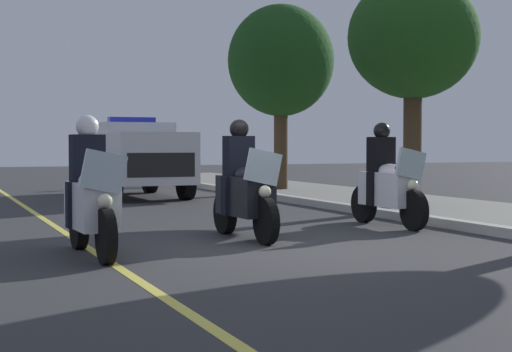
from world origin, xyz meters
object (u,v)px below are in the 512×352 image
(police_motorcycle_lead_right, at_px, (244,190))
(cyclist_background, at_px, (148,160))
(tree_far_back, at_px, (413,39))
(police_suv, at_px, (133,155))
(police_motorcycle_trailing, at_px, (387,184))
(police_motorcycle_lead_left, at_px, (91,199))
(tree_behind_suv, at_px, (281,62))

(police_motorcycle_lead_right, xyz_separation_m, cyclist_background, (-14.44, 2.31, 0.14))
(tree_far_back, bearing_deg, police_suv, -145.04)
(police_motorcycle_lead_right, bearing_deg, police_motorcycle_trailing, 105.21)
(police_motorcycle_lead_left, height_order, tree_behind_suv, tree_behind_suv)
(police_motorcycle_lead_left, relative_size, police_suv, 0.43)
(police_motorcycle_lead_left, xyz_separation_m, tree_far_back, (-4.42, 7.42, 2.81))
(cyclist_background, xyz_separation_m, tree_far_back, (11.00, 2.74, 2.67))
(police_motorcycle_lead_left, distance_m, police_motorcycle_lead_right, 2.56)
(police_motorcycle_lead_left, height_order, police_motorcycle_trailing, same)
(police_motorcycle_lead_left, relative_size, police_motorcycle_lead_right, 1.00)
(tree_far_back, bearing_deg, tree_behind_suv, -179.37)
(police_motorcycle_trailing, bearing_deg, cyclist_background, -177.77)
(tree_behind_suv, bearing_deg, police_motorcycle_trailing, -13.05)
(police_motorcycle_lead_left, bearing_deg, police_suv, 164.02)
(police_motorcycle_trailing, distance_m, tree_far_back, 4.47)
(police_motorcycle_trailing, xyz_separation_m, tree_far_back, (-2.68, 2.21, 2.81))
(tree_behind_suv, bearing_deg, tree_far_back, 0.63)
(police_motorcycle_lead_left, height_order, cyclist_background, police_motorcycle_lead_left)
(police_motorcycle_lead_left, bearing_deg, tree_far_back, 120.77)
(police_motorcycle_lead_right, distance_m, police_suv, 9.72)
(police_motorcycle_lead_left, xyz_separation_m, police_suv, (-10.66, 3.05, 0.37))
(tree_far_back, bearing_deg, police_motorcycle_lead_right, -55.70)
(police_motorcycle_trailing, height_order, tree_behind_suv, tree_behind_suv)
(tree_far_back, height_order, tree_behind_suv, tree_behind_suv)
(cyclist_background, bearing_deg, police_suv, -18.83)
(police_motorcycle_trailing, relative_size, police_suv, 0.43)
(police_motorcycle_lead_right, xyz_separation_m, tree_far_back, (-3.45, 5.05, 2.81))
(police_motorcycle_lead_left, relative_size, police_motorcycle_trailing, 1.00)
(police_motorcycle_lead_right, height_order, cyclist_background, police_motorcycle_lead_right)
(police_motorcycle_lead_left, bearing_deg, police_motorcycle_trailing, 108.50)
(police_motorcycle_trailing, bearing_deg, police_motorcycle_lead_right, -74.79)
(police_motorcycle_lead_right, bearing_deg, cyclist_background, 170.92)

